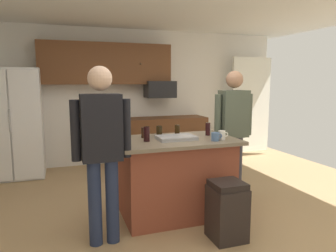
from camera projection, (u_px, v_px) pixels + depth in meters
floor at (176, 217)px, 3.76m from camera, size 7.04×7.04×0.00m
back_wall at (127, 97)px, 6.19m from camera, size 6.40×0.10×2.60m
french_door_window_panel at (251, 105)px, 6.69m from camera, size 0.90×0.06×2.00m
cabinet_run_upper at (107, 64)px, 5.79m from camera, size 2.40×0.38×0.75m
cabinet_run_lower at (160, 140)px, 6.21m from camera, size 1.80×0.63×0.90m
refrigerator at (13, 123)px, 5.21m from camera, size 0.91×0.76×1.82m
microwave_over_range at (160, 89)px, 6.08m from camera, size 0.56×0.40×0.32m
kitchen_island at (176, 177)px, 3.75m from camera, size 1.40×0.88×0.94m
person_guest_by_door at (102, 143)px, 3.01m from camera, size 0.57×0.23×1.75m
person_host_foreground at (233, 125)px, 4.29m from camera, size 0.57×0.23×1.75m
glass_short_whisky at (177, 130)px, 3.97m from camera, size 0.06×0.06×0.12m
tumbler_amber at (159, 131)px, 3.88m from camera, size 0.07×0.07×0.12m
mug_ceramic_white at (215, 137)px, 3.56m from camera, size 0.13×0.09×0.10m
mug_blue_stoneware at (222, 135)px, 3.63m from camera, size 0.12×0.08×0.11m
glass_stout_tall at (147, 134)px, 3.52m from camera, size 0.07×0.07×0.17m
glass_dark_ale at (144, 133)px, 3.75m from camera, size 0.07×0.07×0.13m
glass_pilsner at (208, 129)px, 3.92m from camera, size 0.06×0.06×0.16m
serving_tray at (176, 138)px, 3.65m from camera, size 0.44×0.30×0.04m
trash_bin at (227, 211)px, 3.19m from camera, size 0.34×0.34×0.61m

